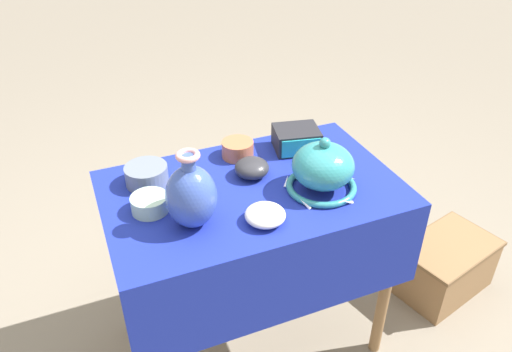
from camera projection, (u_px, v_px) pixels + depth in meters
ground_plane at (253, 335)px, 2.10m from camera, size 14.00×14.00×0.00m
display_table at (254, 214)px, 1.72m from camera, size 0.99×0.62×0.76m
vase_tall_bulbous at (191, 195)px, 1.46m from camera, size 0.15×0.15×0.25m
vase_dome_bell at (323, 169)px, 1.63m from camera, size 0.24×0.25×0.20m
mosaic_tile_box at (296, 139)px, 1.87m from camera, size 0.19×0.17×0.08m
pot_squat_terracotta at (238, 149)px, 1.83m from camera, size 0.12×0.12×0.06m
bowl_shallow_charcoal at (252, 168)px, 1.72m from camera, size 0.12×0.12×0.06m
pot_squat_slate at (147, 175)px, 1.68m from camera, size 0.14×0.14×0.07m
bowl_shallow_ivory at (265, 215)px, 1.51m from camera, size 0.13×0.13×0.05m
pot_squat_celadon at (150, 204)px, 1.55m from camera, size 0.12×0.12×0.05m
wooden_crate at (445, 265)px, 2.26m from camera, size 0.49×0.38×0.26m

